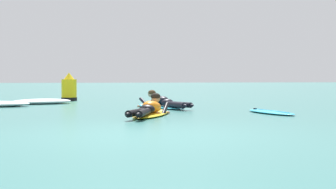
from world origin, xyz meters
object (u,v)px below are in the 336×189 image
object	(u,v)px
surfer_near	(150,110)
surfer_far	(162,103)
drifting_surfboard	(270,112)
channel_marker_buoy	(69,90)

from	to	relation	value
surfer_near	surfer_far	xyz separation A→B (m)	(0.71, 2.83, -0.00)
surfer_near	drifting_surfboard	size ratio (longest dim) A/B	1.35
surfer_far	channel_marker_buoy	size ratio (longest dim) A/B	2.49
surfer_near	channel_marker_buoy	size ratio (longest dim) A/B	2.63
surfer_near	surfer_far	distance (m)	2.92
surfer_near	channel_marker_buoy	world-z (taller)	channel_marker_buoy
drifting_surfboard	channel_marker_buoy	bearing A→B (deg)	122.43
surfer_near	channel_marker_buoy	bearing A→B (deg)	103.20
surfer_near	surfer_far	world-z (taller)	same
drifting_surfboard	channel_marker_buoy	size ratio (longest dim) A/B	1.94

